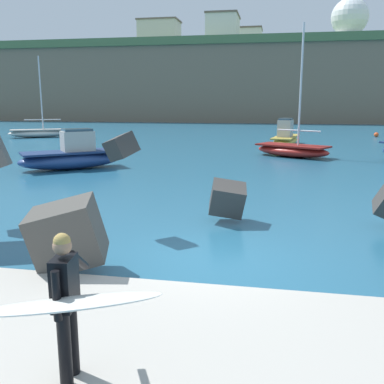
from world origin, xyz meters
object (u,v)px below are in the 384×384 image
station_building_central (223,30)px  surfer_with_board (65,301)px  boat_mid_left (286,137)px  station_building_east (160,37)px  station_building_west (251,40)px  boat_near_left (293,149)px  boat_far_centre (39,132)px  radar_dome (349,22)px  mooring_buoy_inner (376,135)px  boat_near_centre (72,156)px

station_building_central → surfer_with_board: bearing=-84.3°
station_building_central → boat_mid_left: bearing=-76.9°
station_building_east → surfer_with_board: bearing=-75.9°
boat_mid_left → station_building_central: (-10.36, 44.41, 14.67)m
station_building_east → station_building_west: bearing=0.7°
surfer_with_board → boat_near_left: size_ratio=0.27×
boat_far_centre → radar_dome: 62.69m
boat_far_centre → mooring_buoy_inner: boat_far_centre is taller
station_building_west → surfer_with_board: bearing=-87.8°
boat_far_centre → station_building_central: station_building_central is taller
mooring_buoy_inner → boat_near_left: bearing=-116.6°
boat_mid_left → surfer_with_board: bearing=-95.6°
boat_near_left → boat_far_centre: size_ratio=1.06×
boat_near_centre → boat_mid_left: boat_mid_left is taller
station_building_central → boat_near_centre: bearing=-90.5°
mooring_buoy_inner → station_building_central: station_building_central is taller
boat_near_left → station_building_central: bearing=101.7°
surfer_with_board → mooring_buoy_inner: (11.58, 40.08, -1.06)m
boat_near_left → radar_dome: bearing=79.3°
boat_mid_left → boat_far_centre: 22.83m
boat_near_left → station_building_east: size_ratio=0.95×
boat_near_left → surfer_with_board: bearing=-97.9°
surfer_with_board → station_building_east: 90.76m
mooring_buoy_inner → station_building_central: (-18.98, 34.73, 15.08)m
boat_near_centre → surfer_with_board: bearing=-64.3°
boat_near_centre → boat_mid_left: 17.70m
surfer_with_board → radar_dome: (14.56, 83.53, 15.95)m
boat_near_left → station_building_central: 54.49m
boat_mid_left → station_building_central: size_ratio=0.81×
boat_near_centre → mooring_buoy_inner: 30.64m
boat_far_centre → mooring_buoy_inner: (31.20, 6.35, -0.24)m
boat_far_centre → station_building_central: bearing=73.4°
surfer_with_board → station_building_east: (-21.87, 86.84, 14.80)m
station_building_central → station_building_east: 18.83m
boat_near_centre → station_building_west: (4.54, 70.62, 14.40)m
boat_mid_left → boat_far_centre: (-22.58, 3.32, -0.16)m
mooring_buoy_inner → station_building_west: 51.48m
surfer_with_board → boat_near_centre: 18.25m
boat_near_centre → radar_dome: bearing=71.5°
boat_near_left → boat_mid_left: 6.94m
boat_near_left → station_building_central: station_building_central is taller
surfer_with_board → boat_near_left: (3.26, 23.47, -0.82)m
boat_near_left → radar_dome: radar_dome is taller
station_building_central → mooring_buoy_inner: bearing=-61.3°
boat_near_centre → mooring_buoy_inner: size_ratio=11.81×
boat_near_centre → boat_mid_left: (10.87, 13.97, -0.02)m
boat_mid_left → station_building_east: station_building_east is taller
boat_mid_left → radar_dome: bearing=77.7°
boat_near_centre → station_building_west: station_building_west is taller
boat_near_centre → boat_mid_left: size_ratio=0.88×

